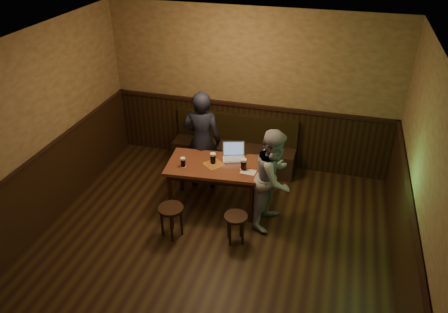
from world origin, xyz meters
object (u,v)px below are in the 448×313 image
pub_table (214,170)px  bench (234,151)px  stool_right (236,221)px  pint_left (183,162)px  pint_right (244,164)px  laptop (234,154)px  person_suit (202,141)px  stool_left (171,213)px  pint_mid (213,158)px  person_grey (274,178)px

pub_table → bench: bearing=84.7°
stool_right → pint_left: size_ratio=2.97×
pint_right → pint_left: bearing=-169.6°
pint_left → laptop: size_ratio=0.37×
pint_right → person_suit: bearing=147.6°
pub_table → stool_left: size_ratio=3.01×
pub_table → stool_left: bearing=-118.7°
laptop → person_suit: 0.63m
stool_left → laptop: laptop is taller
pint_mid → person_suit: bearing=124.8°
bench → person_suit: (-0.35, -0.75, 0.54)m
bench → stool_left: 2.15m
pub_table → person_suit: (-0.35, 0.50, 0.20)m
stool_right → laptop: (-0.30, 1.02, 0.46)m
person_suit → person_grey: (1.30, -0.66, -0.08)m
bench → pint_left: bearing=-106.6°
bench → pint_mid: 1.33m
stool_left → pint_mid: 1.06m
stool_left → person_suit: person_suit is taller
pint_mid → pint_right: (0.49, -0.05, 0.00)m
pub_table → stool_right: bearing=-59.7°
pint_mid → person_suit: 0.58m
bench → stool_right: bearing=-74.9°
stool_right → pint_right: size_ratio=2.51×
stool_left → pint_right: bearing=45.1°
laptop → person_suit: (-0.59, 0.23, 0.04)m
stool_left → pint_mid: pint_mid is taller
pub_table → person_grey: 0.97m
stool_right → pint_right: (-0.07, 0.73, 0.48)m
laptop → person_grey: bearing=-49.7°
bench → stool_right: 2.07m
person_suit → pint_right: bearing=141.0°
pint_left → stool_right: bearing=-30.3°
person_suit → person_grey: 1.46m
pint_mid → person_grey: bearing=-11.1°
pub_table → pint_left: 0.50m
pint_mid → pint_left: bearing=-152.8°
pint_left → person_grey: (1.38, 0.02, -0.06)m
pub_table → pint_right: (0.47, -0.02, 0.19)m
laptop → person_grey: person_grey is taller
laptop → pint_mid: bearing=-154.5°
pint_left → pint_mid: size_ratio=0.86×
pint_left → person_grey: bearing=0.8°
pint_mid → laptop: (0.26, 0.25, -0.03)m
stool_left → person_grey: size_ratio=0.32×
stool_right → person_suit: bearing=125.5°
pub_table → laptop: (0.24, 0.27, 0.16)m
stool_right → person_grey: size_ratio=0.29×
stool_left → stool_right: 0.92m
person_suit → bench: bearing=-121.4°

